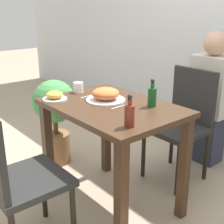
{
  "coord_description": "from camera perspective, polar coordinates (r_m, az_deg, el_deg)",
  "views": [
    {
      "loc": [
        1.48,
        -1.24,
        1.39
      ],
      "look_at": [
        0.0,
        0.0,
        0.71
      ],
      "focal_mm": 50.0,
      "sensor_mm": 36.0,
      "label": 1
    }
  ],
  "objects": [
    {
      "name": "food_plate",
      "position": [
        2.1,
        -1.17,
        3.12
      ],
      "size": [
        0.27,
        0.27,
        0.09
      ],
      "color": "white",
      "rests_on": "dining_table"
    },
    {
      "name": "side_plate",
      "position": [
        2.16,
        -10.44,
        2.86
      ],
      "size": [
        0.17,
        0.17,
        0.06
      ],
      "color": "white",
      "rests_on": "dining_table"
    },
    {
      "name": "dining_table",
      "position": [
        2.08,
        -0.0,
        -2.41
      ],
      "size": [
        0.91,
        0.65,
        0.76
      ],
      "color": "#3D2819",
      "rests_on": "ground_plane"
    },
    {
      "name": "person_figure",
      "position": [
        2.87,
        17.37,
        2.09
      ],
      "size": [
        0.34,
        0.22,
        1.17
      ],
      "color": "#2D3347",
      "rests_on": "ground_plane"
    },
    {
      "name": "chair_near",
      "position": [
        1.81,
        -17.7,
        -10.75
      ],
      "size": [
        0.42,
        0.42,
        0.9
      ],
      "rotation": [
        0.0,
        0.0,
        3.14
      ],
      "color": "black",
      "rests_on": "ground_plane"
    },
    {
      "name": "sauce_bottle",
      "position": [
        1.66,
        3.22,
        -0.43
      ],
      "size": [
        0.06,
        0.06,
        0.18
      ],
      "color": "maroon",
      "rests_on": "dining_table"
    },
    {
      "name": "fork_utensil",
      "position": [
        2.24,
        -3.78,
        3.06
      ],
      "size": [
        0.02,
        0.2,
        0.0
      ],
      "rotation": [
        0.0,
        0.0,
        1.64
      ],
      "color": "silver",
      "rests_on": "dining_table"
    },
    {
      "name": "condiment_bottle",
      "position": [
        2.0,
        7.34,
        2.94
      ],
      "size": [
        0.06,
        0.06,
        0.18
      ],
      "color": "#194C23",
      "rests_on": "dining_table"
    },
    {
      "name": "spoon_utensil",
      "position": [
        2.0,
        1.76,
        1.06
      ],
      "size": [
        0.01,
        0.17,
        0.0
      ],
      "rotation": [
        0.0,
        0.0,
        1.59
      ],
      "color": "silver",
      "rests_on": "dining_table"
    },
    {
      "name": "potted_plant_left",
      "position": [
        2.78,
        -10.43,
        -0.09
      ],
      "size": [
        0.38,
        0.38,
        0.77
      ],
      "color": "brown",
      "rests_on": "ground_plane"
    },
    {
      "name": "drink_cup",
      "position": [
        2.32,
        -6.18,
        4.49
      ],
      "size": [
        0.07,
        0.07,
        0.08
      ],
      "color": "white",
      "rests_on": "dining_table"
    },
    {
      "name": "chair_far",
      "position": [
        2.57,
        12.91,
        -1.17
      ],
      "size": [
        0.42,
        0.42,
        0.9
      ],
      "color": "black",
      "rests_on": "ground_plane"
    },
    {
      "name": "ground_plane",
      "position": [
        2.38,
        -0.0,
        -16.35
      ],
      "size": [
        16.0,
        16.0,
        0.0
      ],
      "primitive_type": "plane",
      "color": "tan"
    }
  ]
}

